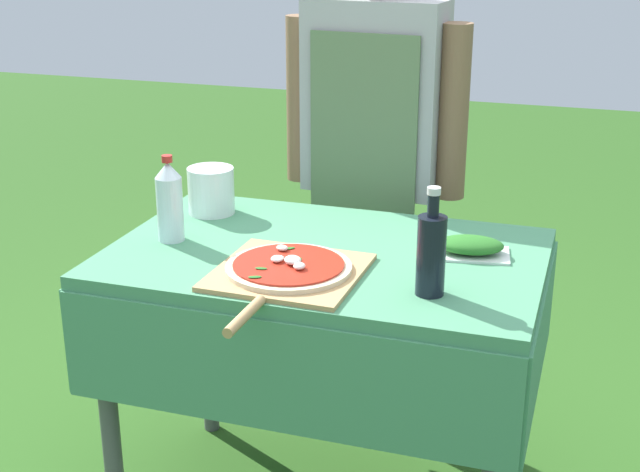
# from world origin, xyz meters

# --- Properties ---
(prep_table) EXTENTS (1.12, 0.73, 0.80)m
(prep_table) POSITION_xyz_m (0.00, 0.00, 0.68)
(prep_table) COLOR #478960
(prep_table) RESTS_ON ground
(person_cook) EXTENTS (0.59, 0.23, 1.57)m
(person_cook) POSITION_xyz_m (-0.04, 0.60, 0.93)
(person_cook) COLOR #70604C
(person_cook) RESTS_ON ground
(pizza_on_peel) EXTENTS (0.35, 0.52, 0.05)m
(pizza_on_peel) POSITION_xyz_m (-0.04, -0.18, 0.81)
(pizza_on_peel) COLOR tan
(pizza_on_peel) RESTS_ON prep_table
(oil_bottle) EXTENTS (0.07, 0.07, 0.25)m
(oil_bottle) POSITION_xyz_m (0.31, -0.18, 0.90)
(oil_bottle) COLOR black
(oil_bottle) RESTS_ON prep_table
(water_bottle) EXTENTS (0.07, 0.07, 0.23)m
(water_bottle) POSITION_xyz_m (-0.41, -0.05, 0.91)
(water_bottle) COLOR silver
(water_bottle) RESTS_ON prep_table
(herb_container) EXTENTS (0.21, 0.15, 0.05)m
(herb_container) POSITION_xyz_m (0.36, 0.09, 0.82)
(herb_container) COLOR silver
(herb_container) RESTS_ON prep_table
(mixing_tub) EXTENTS (0.13, 0.13, 0.13)m
(mixing_tub) POSITION_xyz_m (-0.41, 0.19, 0.87)
(mixing_tub) COLOR silver
(mixing_tub) RESTS_ON prep_table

